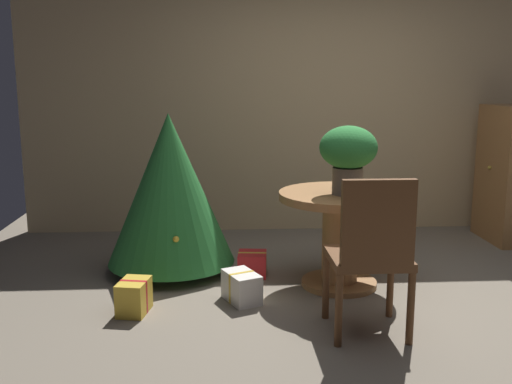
# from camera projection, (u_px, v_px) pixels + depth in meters

# --- Properties ---
(ground_plane) EXTENTS (6.60, 6.60, 0.00)m
(ground_plane) POSITION_uv_depth(u_px,v_px,m) (383.00, 309.00, 3.93)
(ground_plane) COLOR #756B5B
(back_wall_panel) EXTENTS (6.00, 0.10, 2.60)m
(back_wall_panel) POSITION_uv_depth(u_px,v_px,m) (328.00, 100.00, 5.83)
(back_wall_panel) COLOR tan
(back_wall_panel) RESTS_ON ground_plane
(round_dining_table) EXTENTS (0.91, 0.91, 0.71)m
(round_dining_table) POSITION_uv_depth(u_px,v_px,m) (341.00, 226.00, 4.29)
(round_dining_table) COLOR #9E6B3D
(round_dining_table) RESTS_ON ground_plane
(flower_vase) EXTENTS (0.41, 0.41, 0.49)m
(flower_vase) POSITION_uv_depth(u_px,v_px,m) (348.00, 152.00, 4.11)
(flower_vase) COLOR #665B51
(flower_vase) RESTS_ON round_dining_table
(wooden_chair_near) EXTENTS (0.46, 0.45, 0.97)m
(wooden_chair_near) POSITION_uv_depth(u_px,v_px,m) (372.00, 249.00, 3.41)
(wooden_chair_near) COLOR brown
(wooden_chair_near) RESTS_ON ground_plane
(holiday_tree) EXTENTS (1.00, 1.00, 1.26)m
(holiday_tree) POSITION_uv_depth(u_px,v_px,m) (170.00, 189.00, 4.58)
(holiday_tree) COLOR brown
(holiday_tree) RESTS_ON ground_plane
(gift_box_cream) EXTENTS (0.28, 0.34, 0.21)m
(gift_box_cream) POSITION_uv_depth(u_px,v_px,m) (242.00, 287.00, 4.04)
(gift_box_cream) COLOR silver
(gift_box_cream) RESTS_ON ground_plane
(gift_box_gold) EXTENTS (0.22, 0.28, 0.22)m
(gift_box_gold) POSITION_uv_depth(u_px,v_px,m) (134.00, 297.00, 3.84)
(gift_box_gold) COLOR gold
(gift_box_gold) RESTS_ON ground_plane
(gift_box_red) EXTENTS (0.24, 0.25, 0.18)m
(gift_box_red) POSITION_uv_depth(u_px,v_px,m) (252.00, 264.00, 4.58)
(gift_box_red) COLOR red
(gift_box_red) RESTS_ON ground_plane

